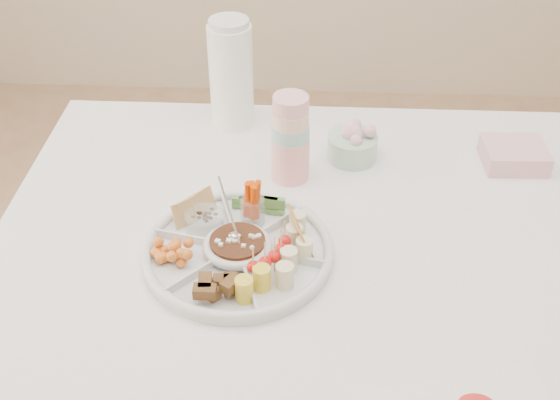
{
  "coord_description": "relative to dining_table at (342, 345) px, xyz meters",
  "views": [
    {
      "loc": [
        -0.09,
        -1.17,
        1.71
      ],
      "look_at": [
        -0.15,
        -0.01,
        0.83
      ],
      "focal_mm": 45.0,
      "sensor_mm": 36.0,
      "label": 1
    }
  ],
  "objects": [
    {
      "name": "bean_dip",
      "position": [
        -0.23,
        -0.11,
        0.41
      ],
      "size": [
        0.13,
        0.13,
        0.04
      ],
      "primitive_type": "cylinder",
      "rotation": [
        0.0,
        0.0,
        -0.23
      ],
      "color": "#432317",
      "rests_on": "party_tray"
    },
    {
      "name": "banana_tomato",
      "position": [
        -0.14,
        -0.2,
        0.44
      ],
      "size": [
        0.13,
        0.13,
        0.09
      ],
      "primitive_type": null,
      "rotation": [
        0.0,
        0.0,
        -0.23
      ],
      "color": "#E3D364",
      "rests_on": "party_tray"
    },
    {
      "name": "cherries",
      "position": [
        -0.36,
        -0.15,
        0.42
      ],
      "size": [
        0.12,
        0.12,
        0.04
      ],
      "primitive_type": null,
      "rotation": [
        0.0,
        0.0,
        -0.23
      ],
      "color": "orange",
      "rests_on": "party_tray"
    },
    {
      "name": "cup_stack",
      "position": [
        -0.14,
        0.18,
        0.5
      ],
      "size": [
        0.09,
        0.09,
        0.25
      ],
      "primitive_type": "cylinder",
      "rotation": [
        0.0,
        0.0,
        0.03
      ],
      "color": "silver",
      "rests_on": "dining_table"
    },
    {
      "name": "pita_raisins",
      "position": [
        -0.33,
        -0.02,
        0.42
      ],
      "size": [
        0.14,
        0.14,
        0.06
      ],
      "primitive_type": null,
      "rotation": [
        0.0,
        0.0,
        -0.23
      ],
      "color": "tan",
      "rests_on": "party_tray"
    },
    {
      "name": "napkin_stack",
      "position": [
        0.39,
        0.26,
        0.4
      ],
      "size": [
        0.15,
        0.13,
        0.05
      ],
      "primitive_type": "cube",
      "rotation": [
        0.0,
        0.0,
        0.04
      ],
      "color": "beige",
      "rests_on": "dining_table"
    },
    {
      "name": "thermos",
      "position": [
        -0.3,
        0.42,
        0.52
      ],
      "size": [
        0.14,
        0.14,
        0.29
      ],
      "primitive_type": "cylinder",
      "rotation": [
        0.0,
        0.0,
        -0.32
      ],
      "color": "white",
      "rests_on": "dining_table"
    },
    {
      "name": "flower_bowl",
      "position": [
        0.01,
        0.26,
        0.42
      ],
      "size": [
        0.13,
        0.13,
        0.09
      ],
      "primitive_type": "cylinder",
      "rotation": [
        0.0,
        0.0,
        0.1
      ],
      "color": "silver",
      "rests_on": "dining_table"
    },
    {
      "name": "dining_table",
      "position": [
        0.0,
        0.0,
        0.0
      ],
      "size": [
        1.52,
        1.02,
        0.76
      ],
      "primitive_type": "cube",
      "color": "white",
      "rests_on": "floor"
    },
    {
      "name": "granola_chunks",
      "position": [
        -0.26,
        -0.24,
        0.42
      ],
      "size": [
        0.13,
        0.13,
        0.05
      ],
      "primitive_type": null,
      "rotation": [
        0.0,
        0.0,
        -0.23
      ],
      "color": "#473215",
      "rests_on": "party_tray"
    },
    {
      "name": "tortillas",
      "position": [
        -0.11,
        -0.07,
        0.42
      ],
      "size": [
        0.12,
        0.12,
        0.06
      ],
      "primitive_type": null,
      "rotation": [
        0.0,
        0.0,
        -0.23
      ],
      "color": "olive",
      "rests_on": "party_tray"
    },
    {
      "name": "carrot_cucumber",
      "position": [
        -0.2,
        0.02,
        0.44
      ],
      "size": [
        0.12,
        0.12,
        0.09
      ],
      "primitive_type": null,
      "rotation": [
        0.0,
        0.0,
        -0.23
      ],
      "color": "#D64000",
      "rests_on": "party_tray"
    },
    {
      "name": "party_tray",
      "position": [
        -0.23,
        -0.11,
        0.4
      ],
      "size": [
        0.46,
        0.46,
        0.04
      ],
      "primitive_type": "cylinder",
      "rotation": [
        0.0,
        0.0,
        -0.23
      ],
      "color": "white",
      "rests_on": "dining_table"
    }
  ]
}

